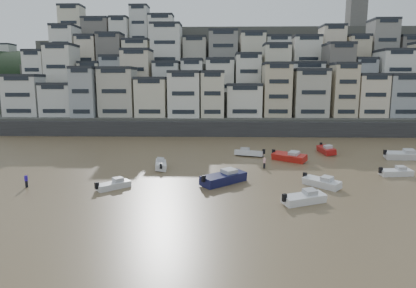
{
  "coord_description": "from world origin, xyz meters",
  "views": [
    {
      "loc": [
        5.06,
        -22.88,
        13.01
      ],
      "look_at": [
        3.48,
        30.0,
        4.0
      ],
      "focal_mm": 32.0,
      "sensor_mm": 36.0,
      "label": 1
    }
  ],
  "objects_px": {
    "boat_g": "(404,154)",
    "person_pink": "(264,163)",
    "boat_a": "(304,197)",
    "boat_e": "(289,156)",
    "boat_j": "(114,184)",
    "boat_h": "(249,152)",
    "boat_i": "(326,149)",
    "boat_f": "(161,164)",
    "boat_d": "(396,171)",
    "person_blue": "(26,180)",
    "boat_c": "(224,176)",
    "boat_b": "(322,181)"
  },
  "relations": [
    {
      "from": "boat_h",
      "to": "person_pink",
      "type": "xyz_separation_m",
      "value": [
        1.54,
        -9.2,
        0.12
      ]
    },
    {
      "from": "boat_f",
      "to": "boat_c",
      "type": "bearing_deg",
      "value": -140.14
    },
    {
      "from": "person_pink",
      "to": "boat_b",
      "type": "bearing_deg",
      "value": -58.82
    },
    {
      "from": "boat_a",
      "to": "person_pink",
      "type": "relative_size",
      "value": 3.08
    },
    {
      "from": "boat_c",
      "to": "boat_g",
      "type": "relative_size",
      "value": 1.1
    },
    {
      "from": "boat_e",
      "to": "boat_j",
      "type": "distance_m",
      "value": 29.5
    },
    {
      "from": "boat_f",
      "to": "boat_i",
      "type": "xyz_separation_m",
      "value": [
        28.29,
        12.83,
        0.1
      ]
    },
    {
      "from": "boat_e",
      "to": "boat_f",
      "type": "distance_m",
      "value": 21.12
    },
    {
      "from": "boat_g",
      "to": "boat_h",
      "type": "xyz_separation_m",
      "value": [
        -25.66,
        2.11,
        -0.14
      ]
    },
    {
      "from": "boat_g",
      "to": "boat_d",
      "type": "bearing_deg",
      "value": -118.39
    },
    {
      "from": "person_blue",
      "to": "boat_f",
      "type": "bearing_deg",
      "value": 34.64
    },
    {
      "from": "person_blue",
      "to": "person_pink",
      "type": "relative_size",
      "value": 1.0
    },
    {
      "from": "boat_g",
      "to": "boat_i",
      "type": "bearing_deg",
      "value": 157.5
    },
    {
      "from": "boat_a",
      "to": "boat_i",
      "type": "height_order",
      "value": "boat_i"
    },
    {
      "from": "boat_h",
      "to": "person_blue",
      "type": "xyz_separation_m",
      "value": [
        -29.15,
        -20.27,
        0.12
      ]
    },
    {
      "from": "boat_h",
      "to": "person_blue",
      "type": "height_order",
      "value": "person_blue"
    },
    {
      "from": "boat_d",
      "to": "boat_i",
      "type": "distance_m",
      "value": 16.93
    },
    {
      "from": "person_blue",
      "to": "person_pink",
      "type": "distance_m",
      "value": 32.63
    },
    {
      "from": "boat_b",
      "to": "boat_h",
      "type": "relative_size",
      "value": 0.96
    },
    {
      "from": "boat_f",
      "to": "person_blue",
      "type": "distance_m",
      "value": 18.34
    },
    {
      "from": "boat_d",
      "to": "boat_f",
      "type": "bearing_deg",
      "value": 166.53
    },
    {
      "from": "boat_g",
      "to": "person_pink",
      "type": "relative_size",
      "value": 3.74
    },
    {
      "from": "boat_g",
      "to": "person_pink",
      "type": "distance_m",
      "value": 25.14
    },
    {
      "from": "boat_d",
      "to": "boat_j",
      "type": "height_order",
      "value": "boat_d"
    },
    {
      "from": "boat_a",
      "to": "boat_b",
      "type": "height_order",
      "value": "boat_a"
    },
    {
      "from": "boat_b",
      "to": "person_pink",
      "type": "height_order",
      "value": "person_pink"
    },
    {
      "from": "boat_c",
      "to": "boat_i",
      "type": "bearing_deg",
      "value": 4.79
    },
    {
      "from": "boat_c",
      "to": "person_blue",
      "type": "relative_size",
      "value": 4.12
    },
    {
      "from": "boat_h",
      "to": "person_pink",
      "type": "relative_size",
      "value": 3.14
    },
    {
      "from": "boat_j",
      "to": "boat_a",
      "type": "bearing_deg",
      "value": -55.76
    },
    {
      "from": "person_pink",
      "to": "boat_e",
      "type": "bearing_deg",
      "value": 48.13
    },
    {
      "from": "boat_g",
      "to": "person_pink",
      "type": "height_order",
      "value": "boat_g"
    },
    {
      "from": "boat_g",
      "to": "boat_e",
      "type": "bearing_deg",
      "value": -173.05
    },
    {
      "from": "person_blue",
      "to": "boat_g",
      "type": "bearing_deg",
      "value": 18.34
    },
    {
      "from": "boat_a",
      "to": "boat_i",
      "type": "relative_size",
      "value": 0.88
    },
    {
      "from": "boat_d",
      "to": "person_blue",
      "type": "relative_size",
      "value": 2.79
    },
    {
      "from": "boat_d",
      "to": "boat_j",
      "type": "distance_m",
      "value": 38.21
    },
    {
      "from": "boat_a",
      "to": "boat_e",
      "type": "relative_size",
      "value": 0.86
    },
    {
      "from": "boat_i",
      "to": "boat_j",
      "type": "relative_size",
      "value": 1.33
    },
    {
      "from": "boat_a",
      "to": "person_blue",
      "type": "xyz_separation_m",
      "value": [
        -33.0,
        5.21,
        0.14
      ]
    },
    {
      "from": "boat_f",
      "to": "person_blue",
      "type": "relative_size",
      "value": 3.06
    },
    {
      "from": "boat_b",
      "to": "boat_c",
      "type": "bearing_deg",
      "value": -137.33
    },
    {
      "from": "boat_c",
      "to": "boat_i",
      "type": "relative_size",
      "value": 1.18
    },
    {
      "from": "boat_d",
      "to": "person_blue",
      "type": "height_order",
      "value": "person_blue"
    },
    {
      "from": "boat_a",
      "to": "boat_h",
      "type": "xyz_separation_m",
      "value": [
        -3.86,
        25.48,
        0.02
      ]
    },
    {
      "from": "boat_f",
      "to": "person_blue",
      "type": "bearing_deg",
      "value": 115.0
    },
    {
      "from": "boat_f",
      "to": "boat_j",
      "type": "bearing_deg",
      "value": 149.33
    },
    {
      "from": "boat_d",
      "to": "boat_j",
      "type": "bearing_deg",
      "value": -176.65
    },
    {
      "from": "boat_b",
      "to": "boat_f",
      "type": "height_order",
      "value": "boat_f"
    },
    {
      "from": "boat_h",
      "to": "person_pink",
      "type": "height_order",
      "value": "person_pink"
    }
  ]
}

